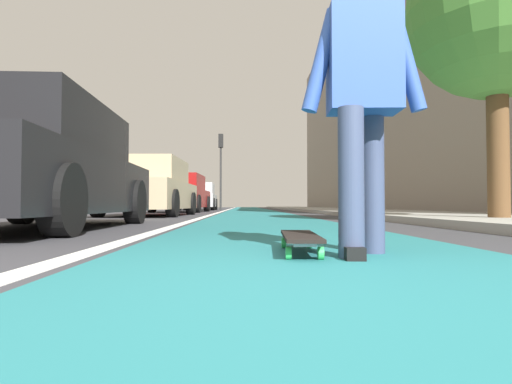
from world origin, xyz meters
The scene contains 13 objects.
ground_plane centered at (10.00, 0.00, 0.00)m, with size 80.00×80.00×0.00m, color #38383D.
bike_lane_paint centered at (24.00, 0.00, 0.00)m, with size 56.00×2.34×0.00m, color #237075.
lane_stripe_white centered at (20.00, 1.32, 0.00)m, with size 52.00×0.16×0.01m, color silver.
sidewalk_curb centered at (18.00, -3.69, 0.06)m, with size 52.00×3.20×0.11m, color #9E9B93.
building_facade centered at (22.00, -6.78, 6.65)m, with size 40.00×1.20×13.29m, color gray.
skateboard centered at (1.38, 0.04, 0.09)m, with size 0.85×0.25×0.11m.
skater_person centered at (1.23, -0.31, 0.94)m, with size 0.45×0.72×1.64m.
parked_car_near centered at (3.99, 2.88, 0.72)m, with size 4.46×1.99×1.50m.
parked_car_mid centered at (10.06, 2.86, 0.72)m, with size 4.30×2.10×1.49m.
parked_car_far centered at (15.87, 2.87, 0.72)m, with size 4.51×2.04×1.49m.
parked_car_end centered at (22.54, 2.91, 0.72)m, with size 4.48×2.05×1.49m.
traffic_light centered at (23.72, 1.72, 3.08)m, with size 0.33×0.28×4.48m.
street_tree_near centered at (4.80, -3.29, 3.08)m, with size 2.53×2.53×4.37m.
Camera 1 is at (-1.15, 0.38, 0.29)m, focal length 29.63 mm.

